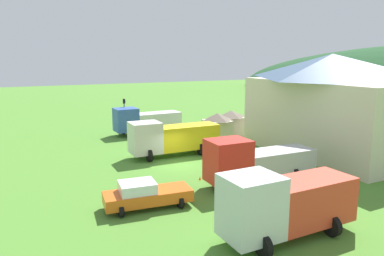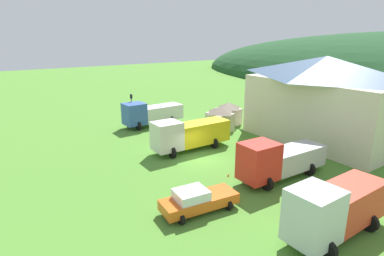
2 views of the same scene
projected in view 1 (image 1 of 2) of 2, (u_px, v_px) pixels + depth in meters
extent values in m
plane|color=#4C842D|center=(180.00, 164.00, 30.50)|extent=(200.00, 200.00, 0.00)
cube|color=beige|center=(328.00, 117.00, 33.61)|extent=(15.37, 8.14, 6.87)
pyramid|color=#3D5675|center=(332.00, 67.00, 32.73)|extent=(16.60, 8.79, 2.40)
cube|color=beige|center=(217.00, 130.00, 39.27)|extent=(2.72, 2.48, 2.23)
pyramid|color=#6B5B4C|center=(217.00, 117.00, 38.98)|extent=(2.94, 2.68, 0.78)
cube|color=beige|center=(231.00, 126.00, 41.88)|extent=(2.55, 2.52, 2.17)
pyramid|color=#6B5B4C|center=(231.00, 114.00, 41.60)|extent=(2.76, 2.72, 0.76)
cube|color=#3356AD|center=(126.00, 120.00, 41.48)|extent=(2.39, 2.58, 2.67)
cube|color=black|center=(125.00, 115.00, 41.31)|extent=(1.30, 2.05, 0.85)
cube|color=silver|center=(158.00, 120.00, 43.41)|extent=(2.46, 5.45, 1.89)
cylinder|color=black|center=(129.00, 133.00, 40.86)|extent=(1.10, 0.30, 1.10)
cylinder|color=black|center=(124.00, 130.00, 42.61)|extent=(1.10, 0.30, 1.10)
cylinder|color=black|center=(167.00, 129.00, 43.09)|extent=(1.10, 0.30, 1.10)
cylinder|color=black|center=(161.00, 126.00, 44.84)|extent=(1.10, 0.30, 1.10)
cube|color=silver|center=(145.00, 138.00, 31.84)|extent=(2.33, 2.67, 2.77)
cube|color=black|center=(144.00, 131.00, 31.67)|extent=(1.26, 2.12, 0.89)
cube|color=yellow|center=(188.00, 137.00, 33.68)|extent=(2.39, 5.74, 2.18)
cylinder|color=black|center=(149.00, 155.00, 31.23)|extent=(1.10, 0.30, 1.10)
cylinder|color=black|center=(142.00, 150.00, 32.98)|extent=(1.10, 0.30, 1.10)
cylinder|color=black|center=(201.00, 149.00, 33.38)|extent=(1.10, 0.30, 1.10)
cylinder|color=black|center=(191.00, 145.00, 35.13)|extent=(1.10, 0.30, 1.10)
cube|color=red|center=(228.00, 161.00, 24.42)|extent=(2.38, 2.84, 2.91)
cube|color=black|center=(226.00, 152.00, 24.24)|extent=(1.31, 2.26, 0.93)
cube|color=#B2B2B7|center=(277.00, 162.00, 26.25)|extent=(2.48, 5.55, 1.76)
cylinder|color=black|center=(235.00, 186.00, 23.81)|extent=(1.10, 0.30, 1.10)
cylinder|color=black|center=(220.00, 177.00, 25.59)|extent=(1.10, 0.30, 1.10)
cylinder|color=black|center=(294.00, 176.00, 25.87)|extent=(1.10, 0.30, 1.10)
cylinder|color=black|center=(276.00, 168.00, 27.65)|extent=(1.10, 0.30, 1.10)
cube|color=silver|center=(251.00, 207.00, 16.74)|extent=(2.31, 2.62, 3.00)
cube|color=black|center=(249.00, 194.00, 16.56)|extent=(1.25, 2.09, 0.96)
cube|color=red|center=(308.00, 200.00, 18.44)|extent=(2.33, 4.67, 2.31)
cylinder|color=black|center=(263.00, 246.00, 16.16)|extent=(1.10, 0.30, 1.10)
cylinder|color=black|center=(238.00, 228.00, 17.90)|extent=(1.10, 0.30, 1.10)
cylinder|color=black|center=(332.00, 226.00, 18.11)|extent=(1.10, 0.30, 1.10)
cylinder|color=black|center=(303.00, 211.00, 19.85)|extent=(1.10, 0.30, 1.10)
cube|color=#DF5C19|center=(148.00, 196.00, 21.62)|extent=(2.44, 5.40, 0.70)
cube|color=silver|center=(137.00, 187.00, 21.28)|extent=(1.95, 2.27, 0.62)
cylinder|color=black|center=(121.00, 211.00, 20.32)|extent=(0.68, 0.24, 0.68)
cylinder|color=black|center=(116.00, 201.00, 21.83)|extent=(0.68, 0.24, 0.68)
cylinder|color=black|center=(180.00, 203.00, 21.56)|extent=(0.68, 0.24, 0.68)
cylinder|color=black|center=(172.00, 193.00, 23.06)|extent=(0.68, 0.24, 0.68)
cylinder|color=#4C4C51|center=(125.00, 119.00, 42.51)|extent=(0.12, 0.12, 3.64)
cube|color=black|center=(124.00, 101.00, 42.11)|extent=(0.20, 0.24, 0.55)
sphere|color=green|center=(125.00, 101.00, 42.17)|extent=(0.14, 0.14, 0.14)
cone|color=orange|center=(200.00, 180.00, 26.64)|extent=(0.36, 0.36, 0.52)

